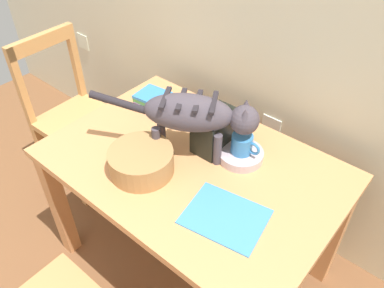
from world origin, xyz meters
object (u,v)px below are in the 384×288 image
object	(u,v)px
magazine	(225,217)
saucer_bowl	(241,155)
coffee_mug	(243,144)
wooden_chair_near	(74,116)
cat	(196,115)
wicker_basket	(141,161)
dining_table	(192,177)
toaster	(215,131)
book_stack	(153,100)

from	to	relation	value
magazine	saucer_bowl	bearing A→B (deg)	105.18
coffee_mug	wooden_chair_near	size ratio (longest dim) A/B	0.14
cat	wicker_basket	size ratio (longest dim) A/B	2.33
dining_table	coffee_mug	xyz separation A→B (m)	(0.15, 0.15, 0.17)
cat	toaster	bearing A→B (deg)	128.55
coffee_mug	wicker_basket	xyz separation A→B (m)	(-0.27, -0.32, -0.03)
wicker_basket	wooden_chair_near	bearing A→B (deg)	164.65
cat	book_stack	bearing A→B (deg)	-140.33
book_stack	toaster	bearing A→B (deg)	-6.84
wicker_basket	toaster	bearing A→B (deg)	67.13
coffee_mug	toaster	xyz separation A→B (m)	(-0.14, -0.01, 0.00)
dining_table	cat	bearing A→B (deg)	116.31
cat	coffee_mug	size ratio (longest dim) A/B	4.67
dining_table	saucer_bowl	size ratio (longest dim) A/B	6.42
wicker_basket	magazine	bearing A→B (deg)	3.40
cat	book_stack	size ratio (longest dim) A/B	3.57
toaster	saucer_bowl	bearing A→B (deg)	3.25
dining_table	magazine	distance (m)	0.33
cat	toaster	distance (m)	0.15
wicker_basket	toaster	distance (m)	0.34
magazine	wicker_basket	size ratio (longest dim) A/B	1.09
coffee_mug	book_stack	bearing A→B (deg)	175.57
book_stack	wicker_basket	world-z (taller)	wicker_basket
coffee_mug	magazine	bearing A→B (deg)	-65.41
dining_table	magazine	bearing A→B (deg)	-27.47
saucer_bowl	book_stack	distance (m)	0.56
saucer_bowl	magazine	size ratio (longest dim) A/B	0.67
book_stack	magazine	bearing A→B (deg)	-26.07
saucer_bowl	magazine	bearing A→B (deg)	-64.89
magazine	toaster	world-z (taller)	toaster
book_stack	toaster	size ratio (longest dim) A/B	0.86
dining_table	book_stack	size ratio (longest dim) A/B	7.17
dining_table	cat	world-z (taller)	cat
saucer_bowl	book_stack	size ratio (longest dim) A/B	1.12
dining_table	wicker_basket	world-z (taller)	wicker_basket
saucer_bowl	book_stack	bearing A→B (deg)	175.55
dining_table	toaster	xyz separation A→B (m)	(0.01, 0.14, 0.18)
coffee_mug	toaster	world-z (taller)	toaster
saucer_bowl	toaster	size ratio (longest dim) A/B	0.96
saucer_bowl	toaster	world-z (taller)	toaster
saucer_bowl	toaster	bearing A→B (deg)	-176.75
dining_table	saucer_bowl	xyz separation A→B (m)	(0.14, 0.15, 0.11)
wooden_chair_near	toaster	bearing A→B (deg)	92.72
saucer_bowl	magazine	world-z (taller)	saucer_bowl
wooden_chair_near	book_stack	bearing A→B (deg)	100.72
coffee_mug	book_stack	distance (m)	0.57
toaster	wooden_chair_near	world-z (taller)	wooden_chair_near
saucer_bowl	wooden_chair_near	distance (m)	1.18
dining_table	magazine	world-z (taller)	magazine
cat	toaster	world-z (taller)	cat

